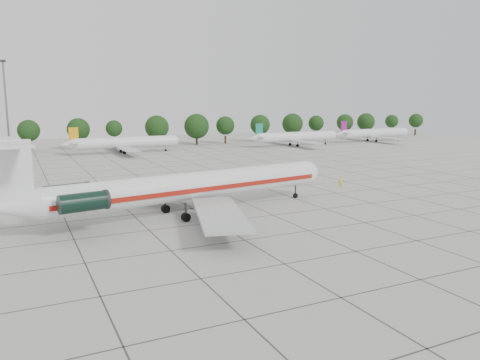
{
  "coord_description": "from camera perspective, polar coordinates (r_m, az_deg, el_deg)",
  "views": [
    {
      "loc": [
        -28.97,
        -58.01,
        14.43
      ],
      "look_at": [
        -1.14,
        -0.76,
        3.5
      ],
      "focal_mm": 35.0,
      "sensor_mm": 36.0,
      "label": 1
    }
  ],
  "objects": [
    {
      "name": "ground_crew",
      "position": [
        79.62,
        12.15,
        -0.2
      ],
      "size": [
        0.78,
        0.58,
        1.96
      ],
      "primitive_type": "imported",
      "rotation": [
        0.0,
        0.0,
        3.31
      ],
      "color": "yellow",
      "rests_on": "ground"
    },
    {
      "name": "bg_airliner_d",
      "position": [
        149.25,
        6.85,
        5.25
      ],
      "size": [
        28.24,
        27.2,
        7.4
      ],
      "color": "silver",
      "rests_on": "ground"
    },
    {
      "name": "bg_airliner_e",
      "position": [
        170.78,
        16.02,
        5.5
      ],
      "size": [
        28.24,
        27.2,
        7.4
      ],
      "color": "silver",
      "rests_on": "ground"
    },
    {
      "name": "tree_line",
      "position": [
        144.29,
        -19.1,
        5.85
      ],
      "size": [
        249.86,
        8.44,
        10.22
      ],
      "color": "#332114",
      "rests_on": "ground"
    },
    {
      "name": "main_airliner",
      "position": [
        58.62,
        -7.39,
        -0.88
      ],
      "size": [
        44.53,
        34.79,
        10.51
      ],
      "rotation": [
        0.0,
        0.0,
        0.16
      ],
      "color": "silver",
      "rests_on": "ground"
    },
    {
      "name": "ground",
      "position": [
        66.42,
        0.6,
        -2.8
      ],
      "size": [
        260.0,
        260.0,
        0.0
      ],
      "primitive_type": "plane",
      "color": "#A7A7A0",
      "rests_on": "ground"
    },
    {
      "name": "apron_joints",
      "position": [
        79.86,
        -4.21,
        -0.69
      ],
      "size": [
        170.0,
        170.0,
        0.02
      ],
      "primitive_type": "cube",
      "color": "#383838",
      "rests_on": "ground"
    },
    {
      "name": "floodlight_mast",
      "position": [
        150.01,
        -26.64,
        8.67
      ],
      "size": [
        1.6,
        1.6,
        25.45
      ],
      "color": "slate",
      "rests_on": "ground"
    },
    {
      "name": "bg_airliner_c",
      "position": [
        131.72,
        -13.82,
        4.44
      ],
      "size": [
        28.24,
        27.2,
        7.4
      ],
      "color": "silver",
      "rests_on": "ground"
    }
  ]
}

